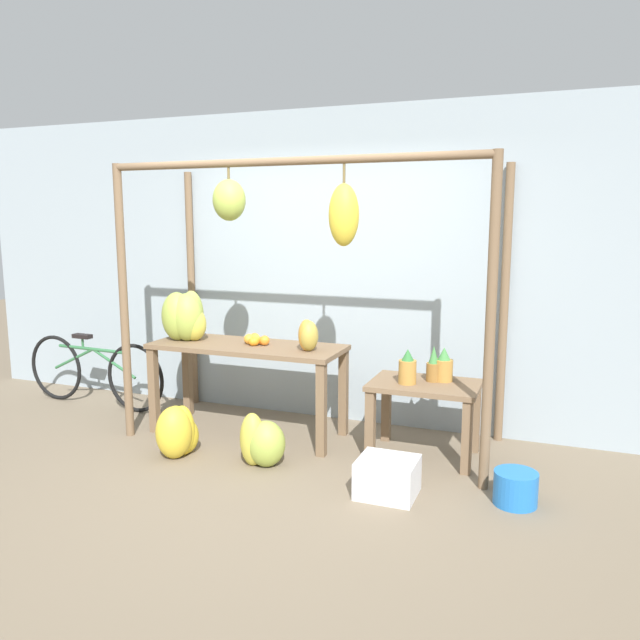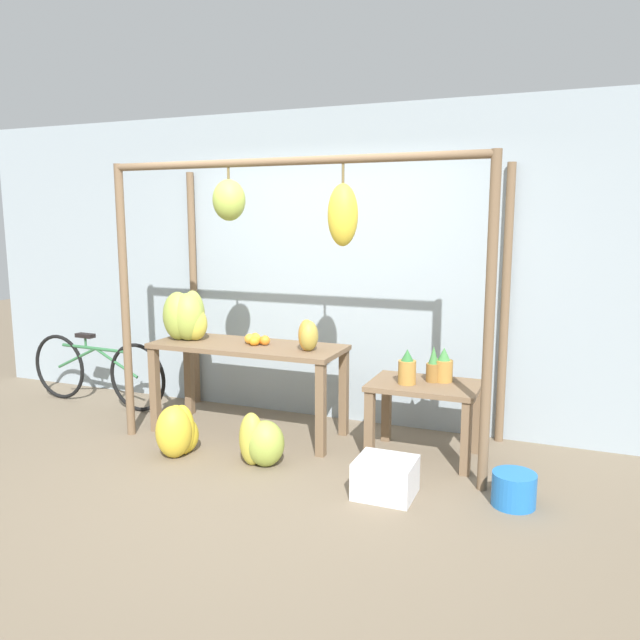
{
  "view_description": "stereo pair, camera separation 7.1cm",
  "coord_description": "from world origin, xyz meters",
  "px_view_note": "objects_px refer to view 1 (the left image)",
  "views": [
    {
      "loc": [
        1.9,
        -3.69,
        1.85
      ],
      "look_at": [
        0.11,
        0.92,
        1.03
      ],
      "focal_mm": 35.0,
      "sensor_mm": 36.0,
      "label": 1
    },
    {
      "loc": [
        1.97,
        -3.66,
        1.85
      ],
      "look_at": [
        0.11,
        0.92,
        1.03
      ],
      "focal_mm": 35.0,
      "sensor_mm": 36.0,
      "label": 2
    }
  ],
  "objects_px": {
    "orange_pile": "(256,340)",
    "papaya_pile": "(308,336)",
    "pineapple_cluster": "(428,367)",
    "banana_pile_ground_left": "(178,432)",
    "banana_pile_on_table": "(186,317)",
    "banana_pile_ground_right": "(260,442)",
    "fruit_crate_white": "(387,477)",
    "parked_bicycle": "(94,371)",
    "blue_bucket": "(516,488)"
  },
  "relations": [
    {
      "from": "blue_bucket",
      "to": "banana_pile_ground_left",
      "type": "bearing_deg",
      "value": -178.4
    },
    {
      "from": "fruit_crate_white",
      "to": "banana_pile_ground_right",
      "type": "bearing_deg",
      "value": 170.54
    },
    {
      "from": "fruit_crate_white",
      "to": "parked_bicycle",
      "type": "distance_m",
      "value": 3.38
    },
    {
      "from": "orange_pile",
      "to": "pineapple_cluster",
      "type": "xyz_separation_m",
      "value": [
        1.47,
        0.03,
        -0.12
      ]
    },
    {
      "from": "banana_pile_on_table",
      "to": "papaya_pile",
      "type": "bearing_deg",
      "value": -1.28
    },
    {
      "from": "banana_pile_ground_left",
      "to": "pineapple_cluster",
      "type": "bearing_deg",
      "value": 21.51
    },
    {
      "from": "orange_pile",
      "to": "papaya_pile",
      "type": "xyz_separation_m",
      "value": [
        0.51,
        -0.08,
        0.08
      ]
    },
    {
      "from": "blue_bucket",
      "to": "parked_bicycle",
      "type": "relative_size",
      "value": 0.17
    },
    {
      "from": "blue_bucket",
      "to": "banana_pile_ground_right",
      "type": "bearing_deg",
      "value": 179.85
    },
    {
      "from": "banana_pile_on_table",
      "to": "blue_bucket",
      "type": "distance_m",
      "value": 3.03
    },
    {
      "from": "banana_pile_ground_left",
      "to": "blue_bucket",
      "type": "height_order",
      "value": "banana_pile_ground_left"
    },
    {
      "from": "orange_pile",
      "to": "banana_pile_ground_right",
      "type": "distance_m",
      "value": 0.95
    },
    {
      "from": "parked_bicycle",
      "to": "blue_bucket",
      "type": "bearing_deg",
      "value": -10.52
    },
    {
      "from": "banana_pile_on_table",
      "to": "blue_bucket",
      "type": "xyz_separation_m",
      "value": [
        2.85,
        -0.56,
        -0.88
      ]
    },
    {
      "from": "orange_pile",
      "to": "papaya_pile",
      "type": "distance_m",
      "value": 0.53
    },
    {
      "from": "banana_pile_on_table",
      "to": "banana_pile_ground_right",
      "type": "relative_size",
      "value": 0.93
    },
    {
      "from": "pineapple_cluster",
      "to": "banana_pile_ground_right",
      "type": "distance_m",
      "value": 1.4
    },
    {
      "from": "orange_pile",
      "to": "pineapple_cluster",
      "type": "distance_m",
      "value": 1.47
    },
    {
      "from": "orange_pile",
      "to": "blue_bucket",
      "type": "distance_m",
      "value": 2.39
    },
    {
      "from": "banana_pile_on_table",
      "to": "papaya_pile",
      "type": "height_order",
      "value": "banana_pile_on_table"
    },
    {
      "from": "pineapple_cluster",
      "to": "banana_pile_ground_right",
      "type": "height_order",
      "value": "pineapple_cluster"
    },
    {
      "from": "banana_pile_ground_left",
      "to": "papaya_pile",
      "type": "bearing_deg",
      "value": 35.27
    },
    {
      "from": "banana_pile_ground_right",
      "to": "papaya_pile",
      "type": "bearing_deg",
      "value": 71.78
    },
    {
      "from": "banana_pile_ground_right",
      "to": "fruit_crate_white",
      "type": "relative_size",
      "value": 1.2
    },
    {
      "from": "banana_pile_on_table",
      "to": "papaya_pile",
      "type": "relative_size",
      "value": 1.69
    },
    {
      "from": "blue_bucket",
      "to": "fruit_crate_white",
      "type": "bearing_deg",
      "value": -168.32
    },
    {
      "from": "fruit_crate_white",
      "to": "papaya_pile",
      "type": "relative_size",
      "value": 1.51
    },
    {
      "from": "pineapple_cluster",
      "to": "fruit_crate_white",
      "type": "distance_m",
      "value": 1.0
    },
    {
      "from": "parked_bicycle",
      "to": "papaya_pile",
      "type": "relative_size",
      "value": 6.58
    },
    {
      "from": "banana_pile_ground_left",
      "to": "papaya_pile",
      "type": "xyz_separation_m",
      "value": [
        0.86,
        0.61,
        0.72
      ]
    },
    {
      "from": "pineapple_cluster",
      "to": "banana_pile_ground_left",
      "type": "bearing_deg",
      "value": -158.49
    },
    {
      "from": "papaya_pile",
      "to": "fruit_crate_white",
      "type": "bearing_deg",
      "value": -39.11
    },
    {
      "from": "parked_bicycle",
      "to": "papaya_pile",
      "type": "height_order",
      "value": "papaya_pile"
    },
    {
      "from": "banana_pile_ground_right",
      "to": "papaya_pile",
      "type": "xyz_separation_m",
      "value": [
        0.17,
        0.53,
        0.74
      ]
    },
    {
      "from": "orange_pile",
      "to": "papaya_pile",
      "type": "height_order",
      "value": "papaya_pile"
    },
    {
      "from": "pineapple_cluster",
      "to": "blue_bucket",
      "type": "height_order",
      "value": "pineapple_cluster"
    },
    {
      "from": "orange_pile",
      "to": "parked_bicycle",
      "type": "distance_m",
      "value": 1.93
    },
    {
      "from": "orange_pile",
      "to": "banana_pile_ground_right",
      "type": "bearing_deg",
      "value": -60.92
    },
    {
      "from": "banana_pile_ground_right",
      "to": "blue_bucket",
      "type": "bearing_deg",
      "value": -0.15
    },
    {
      "from": "banana_pile_ground_right",
      "to": "blue_bucket",
      "type": "distance_m",
      "value": 1.85
    },
    {
      "from": "orange_pile",
      "to": "parked_bicycle",
      "type": "relative_size",
      "value": 0.14
    },
    {
      "from": "pineapple_cluster",
      "to": "banana_pile_on_table",
      "type": "bearing_deg",
      "value": -177.77
    },
    {
      "from": "pineapple_cluster",
      "to": "fruit_crate_white",
      "type": "xyz_separation_m",
      "value": [
        -0.09,
        -0.81,
        -0.58
      ]
    },
    {
      "from": "banana_pile_ground_left",
      "to": "parked_bicycle",
      "type": "bearing_deg",
      "value": 151.56
    },
    {
      "from": "orange_pile",
      "to": "blue_bucket",
      "type": "relative_size",
      "value": 0.83
    },
    {
      "from": "parked_bicycle",
      "to": "orange_pile",
      "type": "bearing_deg",
      "value": -4.28
    },
    {
      "from": "banana_pile_ground_left",
      "to": "fruit_crate_white",
      "type": "xyz_separation_m",
      "value": [
        1.72,
        -0.1,
        -0.06
      ]
    },
    {
      "from": "banana_pile_on_table",
      "to": "orange_pile",
      "type": "relative_size",
      "value": 1.86
    },
    {
      "from": "parked_bicycle",
      "to": "banana_pile_on_table",
      "type": "bearing_deg",
      "value": -9.05
    },
    {
      "from": "pineapple_cluster",
      "to": "banana_pile_ground_right",
      "type": "relative_size",
      "value": 0.82
    }
  ]
}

